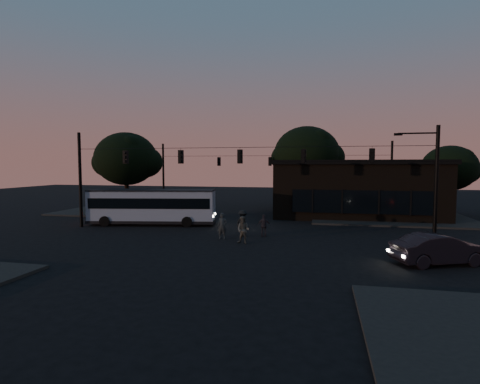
% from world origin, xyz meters
% --- Properties ---
extents(ground, '(120.00, 120.00, 0.00)m').
position_xyz_m(ground, '(0.00, 0.00, 0.00)').
color(ground, black).
rests_on(ground, ground).
extents(sidewalk_far_right, '(14.00, 10.00, 0.15)m').
position_xyz_m(sidewalk_far_right, '(12.00, 14.00, 0.07)').
color(sidewalk_far_right, black).
rests_on(sidewalk_far_right, ground).
extents(sidewalk_far_left, '(14.00, 10.00, 0.15)m').
position_xyz_m(sidewalk_far_left, '(-14.00, 14.00, 0.07)').
color(sidewalk_far_left, black).
rests_on(sidewalk_far_left, ground).
extents(building, '(15.40, 10.41, 5.40)m').
position_xyz_m(building, '(9.00, 15.97, 2.71)').
color(building, black).
rests_on(building, ground).
extents(tree_behind, '(7.60, 7.60, 9.43)m').
position_xyz_m(tree_behind, '(4.00, 22.00, 6.19)').
color(tree_behind, black).
rests_on(tree_behind, ground).
extents(tree_right, '(5.20, 5.20, 6.86)m').
position_xyz_m(tree_right, '(18.00, 18.00, 4.63)').
color(tree_right, black).
rests_on(tree_right, ground).
extents(tree_left, '(6.40, 6.40, 8.30)m').
position_xyz_m(tree_left, '(-14.00, 13.00, 5.57)').
color(tree_left, black).
rests_on(tree_left, ground).
extents(signal_rig_near, '(26.24, 0.30, 7.50)m').
position_xyz_m(signal_rig_near, '(0.00, 4.00, 4.45)').
color(signal_rig_near, black).
rests_on(signal_rig_near, ground).
extents(signal_rig_far, '(26.24, 0.30, 7.50)m').
position_xyz_m(signal_rig_far, '(0.00, 20.00, 4.20)').
color(signal_rig_far, black).
rests_on(signal_rig_far, ground).
extents(bus, '(10.62, 4.18, 2.91)m').
position_xyz_m(bus, '(-7.94, 6.30, 1.64)').
color(bus, '#8391A7').
rests_on(bus, ground).
extents(car, '(4.95, 3.22, 1.54)m').
position_xyz_m(car, '(11.54, -2.28, 0.77)').
color(car, black).
rests_on(car, ground).
extents(pedestrian_a, '(0.67, 0.47, 1.74)m').
position_xyz_m(pedestrian_a, '(-0.72, 1.73, 0.87)').
color(pedestrian_a, '#212729').
rests_on(pedestrian_a, ground).
extents(pedestrian_b, '(0.96, 0.82, 1.73)m').
position_xyz_m(pedestrian_b, '(0.96, 0.54, 0.87)').
color(pedestrian_b, '#494943').
rests_on(pedestrian_b, ground).
extents(pedestrian_c, '(0.94, 0.47, 1.55)m').
position_xyz_m(pedestrian_c, '(1.90, 3.12, 0.77)').
color(pedestrian_c, '#252229').
rests_on(pedestrian_c, ground).
extents(pedestrian_d, '(1.37, 1.23, 1.84)m').
position_xyz_m(pedestrian_d, '(0.45, 2.86, 0.92)').
color(pedestrian_d, black).
rests_on(pedestrian_d, ground).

